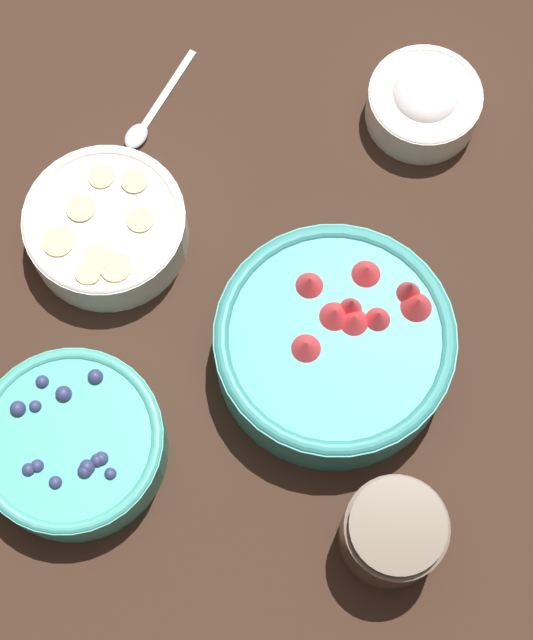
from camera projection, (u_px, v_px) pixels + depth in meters
The scene contains 7 objects.
ground_plane at pixel (271, 306), 1.08m from camera, with size 4.00×4.00×0.00m, color #382319.
bowl_strawberries at pixel (335, 343), 1.03m from camera, with size 0.23×0.23×0.09m.
bowl_blueberries at pixel (72, 443), 1.00m from camera, with size 0.18×0.18×0.06m.
bowl_bananas at pixel (106, 226), 1.08m from camera, with size 0.16×0.16×0.05m.
bowl_cream at pixel (424, 102), 1.13m from camera, with size 0.12×0.12×0.06m.
jar_chocolate at pixel (392, 533), 0.97m from camera, with size 0.09×0.09×0.09m.
spoon at pixel (149, 118), 1.15m from camera, with size 0.12×0.09×0.01m.
Camera 1 is at (-0.36, 0.04, 1.02)m, focal length 60.00 mm.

